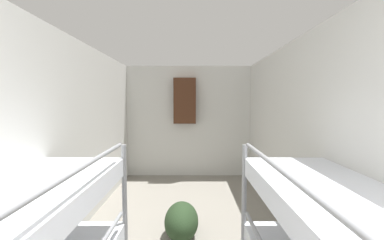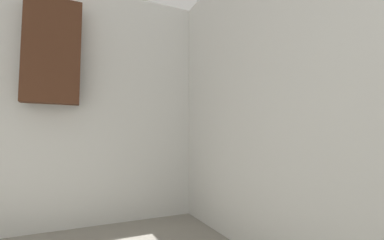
% 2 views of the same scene
% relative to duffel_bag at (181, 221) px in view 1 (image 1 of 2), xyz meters
% --- Properties ---
extents(wall_left, '(0.06, 5.48, 2.24)m').
position_rel_duffel_bag_xyz_m(wall_left, '(-1.23, -0.25, 0.93)').
color(wall_left, silver).
rests_on(wall_left, ground_plane).
extents(wall_right, '(0.06, 5.48, 2.24)m').
position_rel_duffel_bag_xyz_m(wall_right, '(1.33, -0.25, 0.93)').
color(wall_right, silver).
rests_on(wall_right, ground_plane).
extents(wall_back, '(2.62, 0.06, 2.24)m').
position_rel_duffel_bag_xyz_m(wall_back, '(0.05, 2.46, 0.93)').
color(wall_back, silver).
rests_on(wall_back, ground_plane).
extents(duffel_bag, '(0.38, 0.63, 0.38)m').
position_rel_duffel_bag_xyz_m(duffel_bag, '(0.00, 0.00, 0.00)').
color(duffel_bag, '#23381E').
rests_on(duffel_bag, ground_plane).
extents(hanging_coat, '(0.44, 0.12, 0.90)m').
position_rel_duffel_bag_xyz_m(hanging_coat, '(-0.03, 2.31, 1.35)').
color(hanging_coat, '#472819').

